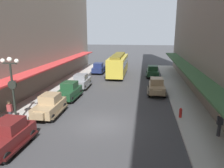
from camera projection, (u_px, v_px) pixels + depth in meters
name	position (u px, v px, depth m)	size (l,w,h in m)	color
ground_plane	(100.00, 124.00, 16.82)	(200.00, 200.00, 0.00)	#38383A
sidewalk_left	(13.00, 118.00, 17.91)	(3.00, 60.00, 0.15)	#A8A59E
sidewalk_right	(201.00, 130.00, 15.70)	(3.00, 60.00, 0.15)	#A8A59E
parked_car_0	(69.00, 91.00, 22.87)	(2.21, 4.29, 1.84)	#193D23
parked_car_1	(8.00, 135.00, 13.10)	(2.18, 4.27, 1.84)	#591919
parked_car_2	(81.00, 81.00, 27.40)	(2.21, 4.29, 1.84)	slate
parked_car_3	(99.00, 68.00, 36.93)	(2.18, 4.28, 1.84)	#19234C
parked_car_4	(157.00, 86.00, 24.77)	(2.15, 4.26, 1.84)	#997F5B
parked_car_5	(153.00, 71.00, 33.97)	(2.25, 4.30, 1.84)	#193D23
parked_car_6	(49.00, 105.00, 18.43)	(2.22, 4.29, 1.84)	#997F5B
streetcar	(118.00, 64.00, 34.91)	(2.62, 9.63, 3.46)	gold
lamp_post_with_clock	(13.00, 88.00, 15.96)	(1.42, 0.44, 5.16)	black
fire_hydrant	(181.00, 113.00, 17.73)	(0.24, 0.24, 0.82)	#B21E19
pedestrian_0	(220.00, 124.00, 14.44)	(0.36, 0.28, 1.67)	#2D2D33
pedestrian_1	(10.00, 111.00, 16.83)	(0.36, 0.28, 1.67)	#2D2D33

